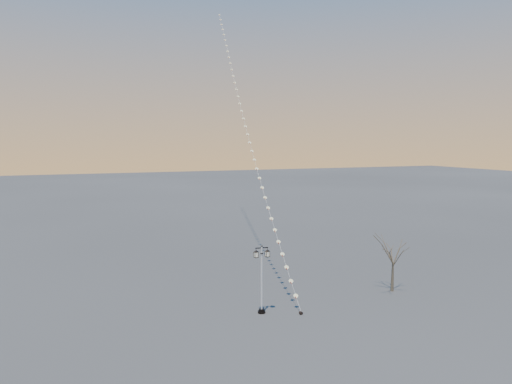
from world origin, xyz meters
TOP-DOWN VIEW (x-y plane):
  - ground at (0.00, 0.00)m, footprint 300.00×300.00m
  - street_lamp at (-2.69, 0.15)m, footprint 1.18×0.52m
  - bare_tree at (8.51, 0.65)m, footprint 2.46×2.46m
  - kite_train at (3.26, 19.82)m, footprint 7.78×42.38m

SIDE VIEW (x-z plane):
  - ground at x=0.00m, z-range 0.00..0.00m
  - street_lamp at x=-2.69m, z-range 0.25..4.94m
  - bare_tree at x=8.51m, z-range 0.79..4.88m
  - kite_train at x=3.26m, z-range -0.09..31.09m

